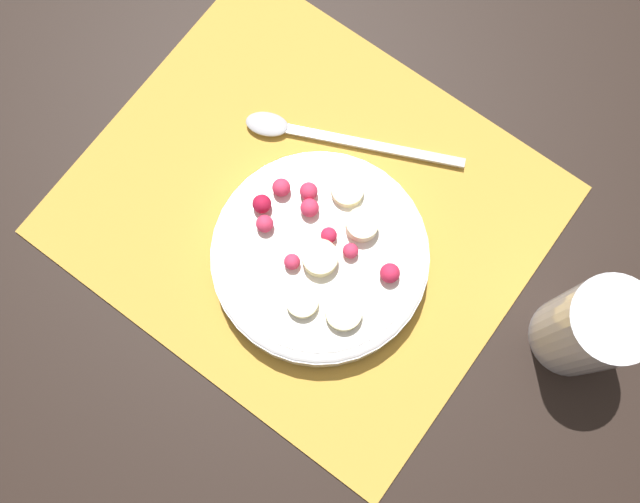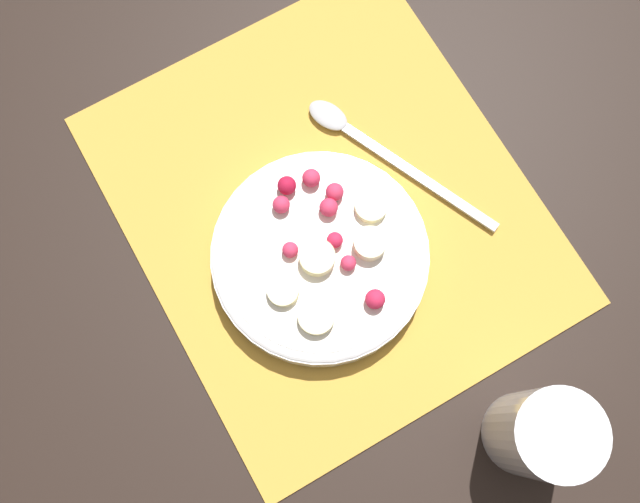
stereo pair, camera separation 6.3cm
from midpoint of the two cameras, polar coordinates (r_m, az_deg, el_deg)
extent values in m
plane|color=black|center=(0.68, -3.73, 2.80)|extent=(3.00, 3.00, 0.00)
cube|color=gold|center=(0.68, -3.75, 2.87)|extent=(0.42, 0.36, 0.01)
cylinder|color=white|center=(0.65, -2.71, -1.04)|extent=(0.20, 0.20, 0.03)
torus|color=white|center=(0.64, -2.75, -0.85)|extent=(0.20, 0.20, 0.01)
cylinder|color=white|center=(0.63, -2.77, -0.75)|extent=(0.18, 0.18, 0.00)
cylinder|color=beige|center=(0.62, -2.81, -1.11)|extent=(0.04, 0.04, 0.01)
cylinder|color=beige|center=(0.62, -4.26, -4.65)|extent=(0.04, 0.04, 0.01)
cylinder|color=#F4EAB7|center=(0.63, 0.61, 1.58)|extent=(0.04, 0.04, 0.01)
cylinder|color=beige|center=(0.62, -0.95, -5.50)|extent=(0.04, 0.04, 0.01)
cylinder|color=beige|center=(0.64, -0.52, 4.35)|extent=(0.04, 0.04, 0.01)
sphere|color=#DB3356|center=(0.63, -3.60, 2.96)|extent=(0.02, 0.02, 0.02)
sphere|color=#DB3356|center=(0.64, -7.22, 1.66)|extent=(0.02, 0.02, 0.02)
sphere|color=#D12347|center=(0.63, -2.08, 0.74)|extent=(0.01, 0.01, 0.01)
sphere|color=#D12347|center=(0.62, 2.81, -2.32)|extent=(0.02, 0.02, 0.02)
sphere|color=#DB3356|center=(0.62, -0.34, -0.52)|extent=(0.01, 0.01, 0.01)
sphere|color=#DB3356|center=(0.64, -5.86, 4.57)|extent=(0.02, 0.02, 0.02)
sphere|color=#DB3356|center=(0.64, -3.91, 4.47)|extent=(0.02, 0.02, 0.02)
sphere|color=#DB3356|center=(0.62, -5.06, -1.40)|extent=(0.01, 0.01, 0.01)
sphere|color=#B21433|center=(0.64, -7.42, 3.25)|extent=(0.02, 0.02, 0.02)
cube|color=#B2B2B7|center=(0.69, 1.87, 7.94)|extent=(0.16, 0.08, 0.00)
ellipsoid|color=#B2B2B7|center=(0.70, -6.79, 9.60)|extent=(0.05, 0.04, 0.01)
cylinder|color=white|center=(0.63, 18.22, -6.45)|extent=(0.07, 0.07, 0.11)
camera|label=1|loc=(0.03, -92.92, -11.61)|focal=40.00mm
camera|label=2|loc=(0.03, 87.08, 11.61)|focal=40.00mm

